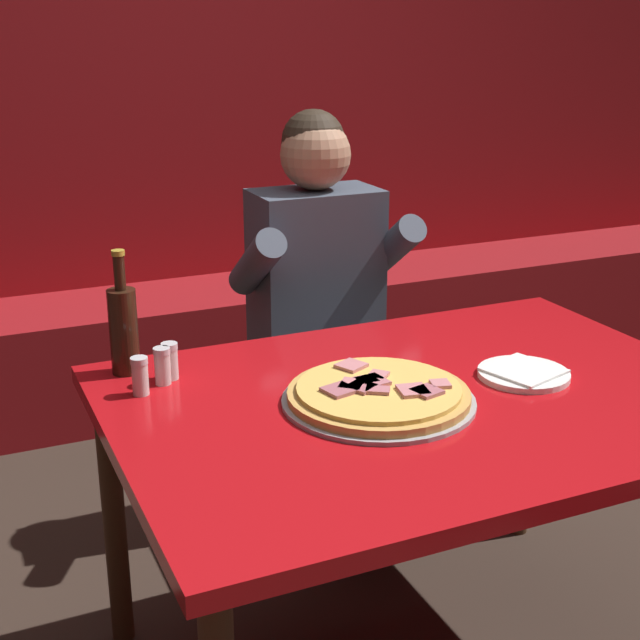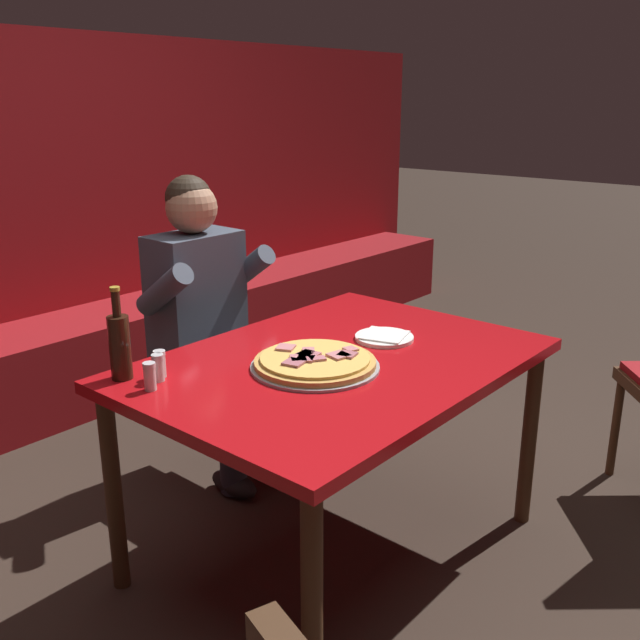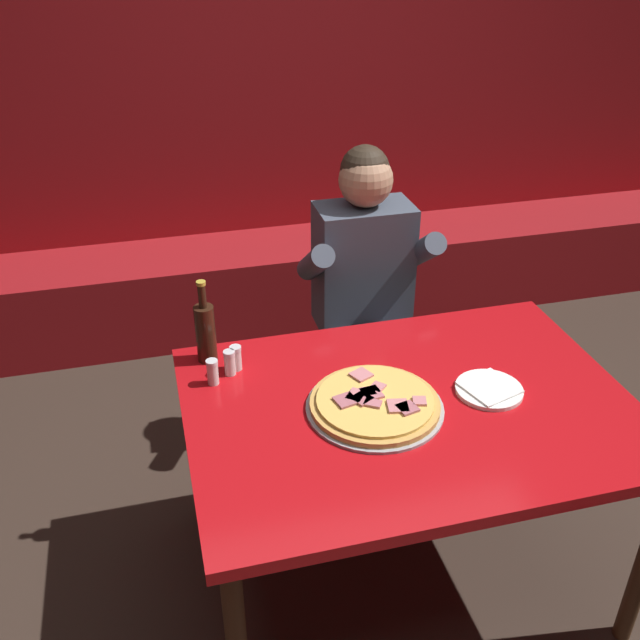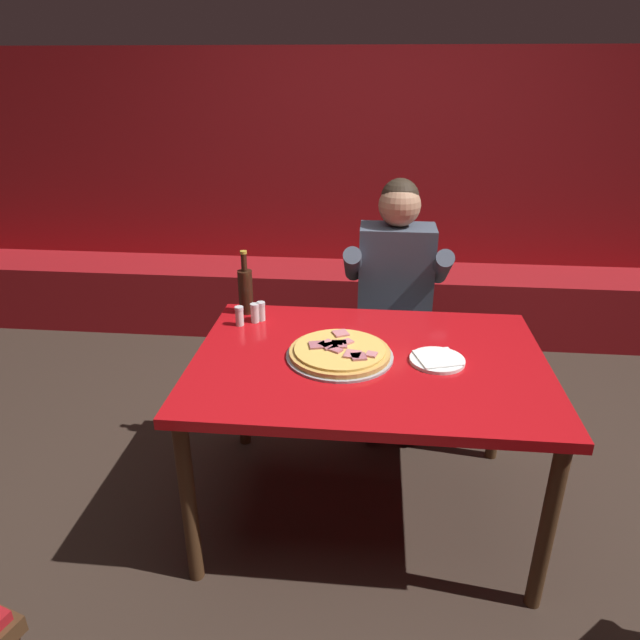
% 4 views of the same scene
% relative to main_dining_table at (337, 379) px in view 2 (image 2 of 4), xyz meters
% --- Properties ---
extents(ground_plane, '(24.00, 24.00, 0.00)m').
position_rel_main_dining_table_xyz_m(ground_plane, '(0.00, 0.00, -0.67)').
color(ground_plane, '#33261E').
extents(booth_wall_panel, '(6.80, 0.16, 1.90)m').
position_rel_main_dining_table_xyz_m(booth_wall_panel, '(0.00, 2.18, 0.28)').
color(booth_wall_panel, maroon).
rests_on(booth_wall_panel, ground_plane).
extents(booth_bench, '(6.46, 0.48, 0.46)m').
position_rel_main_dining_table_xyz_m(booth_bench, '(0.00, 1.86, -0.44)').
color(booth_bench, maroon).
rests_on(booth_bench, ground_plane).
extents(main_dining_table, '(1.36, 0.97, 0.74)m').
position_rel_main_dining_table_xyz_m(main_dining_table, '(0.00, 0.00, 0.00)').
color(main_dining_table, '#422816').
rests_on(main_dining_table, ground_plane).
extents(pizza, '(0.42, 0.42, 0.05)m').
position_rel_main_dining_table_xyz_m(pizza, '(-0.11, 0.00, 0.09)').
color(pizza, '#9E9EA3').
rests_on(pizza, main_dining_table).
extents(plate_white_paper, '(0.21, 0.21, 0.02)m').
position_rel_main_dining_table_xyz_m(plate_white_paper, '(0.26, -0.01, 0.08)').
color(plate_white_paper, white).
rests_on(plate_white_paper, main_dining_table).
extents(beer_bottle, '(0.07, 0.07, 0.29)m').
position_rel_main_dining_table_xyz_m(beer_bottle, '(-0.57, 0.40, 0.18)').
color(beer_bottle, black).
rests_on(beer_bottle, main_dining_table).
extents(shaker_black_pepper, '(0.04, 0.04, 0.09)m').
position_rel_main_dining_table_xyz_m(shaker_black_pepper, '(-0.51, 0.29, 0.11)').
color(shaker_black_pepper, silver).
rests_on(shaker_black_pepper, main_dining_table).
extents(shaker_red_pepper_flakes, '(0.04, 0.04, 0.09)m').
position_rel_main_dining_table_xyz_m(shaker_red_pepper_flakes, '(-0.48, 0.32, 0.11)').
color(shaker_red_pepper_flakes, silver).
rests_on(shaker_red_pepper_flakes, main_dining_table).
extents(shaker_parmesan, '(0.04, 0.04, 0.09)m').
position_rel_main_dining_table_xyz_m(shaker_parmesan, '(-0.57, 0.25, 0.11)').
color(shaker_parmesan, silver).
rests_on(shaker_parmesan, main_dining_table).
extents(diner_seated_blue_shirt, '(0.53, 0.53, 1.27)m').
position_rel_main_dining_table_xyz_m(diner_seated_blue_shirt, '(0.12, 0.78, 0.04)').
color(diner_seated_blue_shirt, black).
rests_on(diner_seated_blue_shirt, ground_plane).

